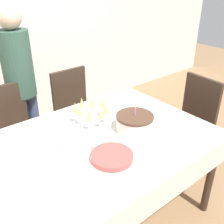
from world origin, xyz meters
TOP-DOWN VIEW (x-y plane):
  - ground_plane at (0.00, 0.00)m, footprint 12.00×12.00m
  - dining_table at (0.00, 0.00)m, footprint 1.60×1.15m
  - dining_chair_far_left at (-0.35, 0.90)m, footprint 0.46×0.46m
  - dining_chair_far_right at (0.35, 0.90)m, footprint 0.43×0.43m
  - dining_chair_right_end at (1.12, -0.01)m, footprint 0.45×0.45m
  - birthday_cake at (0.28, -0.06)m, footprint 0.28×0.28m
  - champagne_tray at (0.08, 0.22)m, footprint 0.35×0.35m
  - plate_stack_main at (-0.08, -0.23)m, footprint 0.27×0.27m
  - plate_stack_dessert at (-0.16, 0.03)m, footprint 0.23×0.23m
  - cake_knife at (0.23, -0.26)m, footprint 0.30×0.02m
  - fork_pile at (-0.47, -0.28)m, footprint 0.18×0.10m
  - napkin_pile at (-0.48, -0.15)m, footprint 0.15×0.15m
  - person_standing at (-0.12, 1.09)m, footprint 0.28×0.28m

SIDE VIEW (x-z plane):
  - ground_plane at x=0.00m, z-range 0.00..0.00m
  - dining_chair_far_left at x=-0.35m, z-range 0.04..1.00m
  - dining_chair_far_right at x=0.35m, z-range 0.04..1.00m
  - dining_chair_right_end at x=1.12m, z-range 0.04..1.00m
  - dining_table at x=0.00m, z-range 0.29..1.06m
  - cake_knife at x=0.23m, z-range 0.78..0.78m
  - napkin_pile at x=-0.48m, z-range 0.78..0.79m
  - fork_pile at x=-0.47m, z-range 0.78..0.80m
  - plate_stack_dessert at x=-0.16m, z-range 0.78..0.81m
  - plate_stack_main at x=-0.08m, z-range 0.78..0.81m
  - birthday_cake at x=0.28m, z-range 0.74..0.93m
  - champagne_tray at x=0.08m, z-range 0.77..0.95m
  - person_standing at x=-0.12m, z-range 0.16..1.75m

